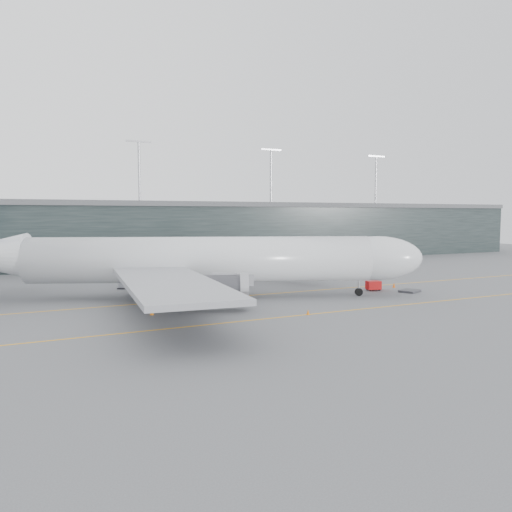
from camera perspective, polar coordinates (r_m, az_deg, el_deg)
name	(u,v)px	position (r m, az deg, el deg)	size (l,w,h in m)	color
ground	(180,296)	(75.27, -8.72, -4.55)	(320.00, 320.00, 0.00)	#59585D
taxiline_a	(188,300)	(71.50, -7.78, -5.02)	(160.00, 0.25, 0.02)	orange
taxiline_b	(232,322)	(56.75, -2.79, -7.57)	(160.00, 0.25, 0.02)	orange
taxiline_lead_main	(174,279)	(95.65, -9.33, -2.55)	(0.25, 60.00, 0.02)	orange
terminal	(112,232)	(130.96, -16.16, 2.63)	(240.00, 36.00, 29.00)	black
main_aircraft	(198,261)	(72.56, -6.65, -0.54)	(66.65, 61.56, 19.41)	silver
jet_bridge	(229,249)	(102.57, -3.15, 0.77)	(17.44, 43.71, 6.60)	#2F2E34
gse_cart	(373,285)	(81.87, 13.27, -3.27)	(2.46, 1.84, 1.51)	red
baggage_dolly	(410,291)	(81.78, 17.16, -3.83)	(3.08, 2.47, 0.31)	#36363B
uld_a	(123,283)	(84.26, -14.96, -3.05)	(2.16, 1.91, 1.67)	#3A3A3F
uld_b	(141,281)	(85.44, -12.98, -2.83)	(2.35, 2.03, 1.88)	#3A3A3F
uld_c	(155,280)	(85.84, -11.43, -2.73)	(2.63, 2.36, 1.98)	#3A3A3F
cone_nose	(394,285)	(85.98, 15.49, -3.23)	(0.50, 0.50, 0.79)	#FF640E
cone_wing_stbd	(308,312)	(61.08, 5.97, -6.39)	(0.41, 0.41, 0.65)	orange
cone_wing_port	(212,281)	(89.31, -5.08, -2.83)	(0.40, 0.40, 0.63)	red
cone_tail	(152,312)	(61.95, -11.81, -6.26)	(0.47, 0.47, 0.75)	orange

